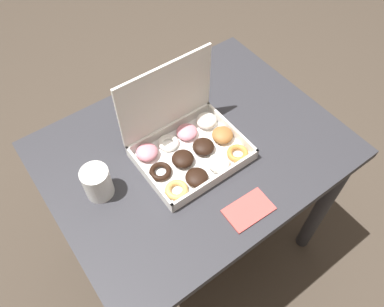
# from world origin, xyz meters

# --- Properties ---
(ground_plane) EXTENTS (8.00, 8.00, 0.00)m
(ground_plane) POSITION_xyz_m (0.00, 0.00, 0.00)
(ground_plane) COLOR #42382D
(dining_table) EXTENTS (0.91, 0.70, 0.72)m
(dining_table) POSITION_xyz_m (0.00, 0.00, 0.59)
(dining_table) COLOR #2D2D33
(dining_table) RESTS_ON ground_plane
(donut_box) EXTENTS (0.32, 0.25, 0.27)m
(donut_box) POSITION_xyz_m (-0.02, 0.00, 0.77)
(donut_box) COLOR white
(donut_box) RESTS_ON dining_table
(coffee_mug) EXTENTS (0.08, 0.08, 0.10)m
(coffee_mug) POSITION_xyz_m (-0.31, 0.03, 0.77)
(coffee_mug) COLOR white
(coffee_mug) RESTS_ON dining_table
(paper_napkin) EXTENTS (0.14, 0.09, 0.01)m
(paper_napkin) POSITION_xyz_m (-0.01, -0.27, 0.72)
(paper_napkin) COLOR #CC4C47
(paper_napkin) RESTS_ON dining_table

